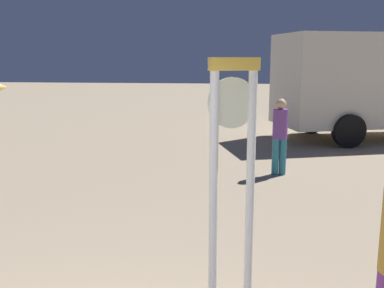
% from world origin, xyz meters
% --- Properties ---
extents(standing_clock, '(0.40, 0.26, 2.37)m').
position_xyz_m(standing_clock, '(0.99, 1.68, 1.44)').
color(standing_clock, white).
rests_on(standing_clock, ground_plane).
extents(person_distant, '(0.30, 0.30, 1.57)m').
position_xyz_m(person_distant, '(1.87, 7.19, 0.88)').
color(person_distant, teal).
rests_on(person_distant, ground_plane).
extents(box_truck_near, '(6.38, 4.03, 3.04)m').
position_xyz_m(box_truck_near, '(4.87, 11.74, 1.65)').
color(box_truck_near, beige).
rests_on(box_truck_near, ground_plane).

